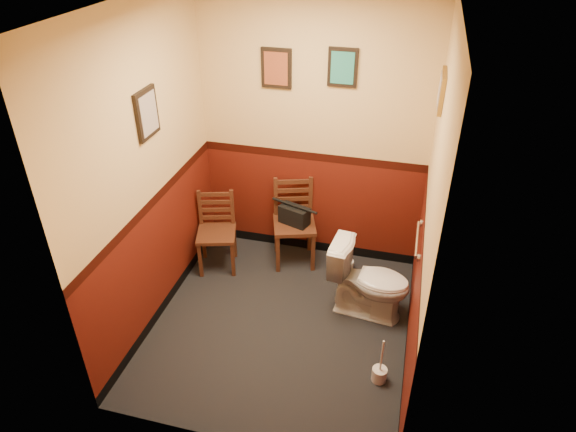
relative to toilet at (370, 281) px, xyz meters
name	(u,v)px	position (x,y,z in m)	size (l,w,h in m)	color
floor	(281,324)	(-0.72, -0.37, -0.35)	(2.20, 2.40, 0.00)	black
ceiling	(278,4)	(-0.72, -0.37, 2.35)	(2.20, 2.40, 0.00)	silver
wall_back	(313,133)	(-0.72, 0.83, 1.00)	(2.20, 2.70, 0.00)	#53140B
wall_front	(224,295)	(-0.72, -1.57, 1.00)	(2.20, 2.70, 0.00)	#53140B
wall_left	(148,177)	(-1.82, -0.37, 1.00)	(2.40, 2.70, 0.00)	#53140B
wall_right	(428,213)	(0.38, -0.37, 1.00)	(2.40, 2.70, 0.00)	#53140B
grab_bar	(418,239)	(0.35, -0.12, 0.60)	(0.05, 0.56, 0.06)	silver
framed_print_back_a	(276,68)	(-1.07, 0.81, 1.60)	(0.28, 0.04, 0.36)	black
framed_print_back_b	(343,67)	(-0.47, 0.81, 1.65)	(0.26, 0.04, 0.34)	black
framed_print_left	(147,114)	(-1.80, -0.27, 1.50)	(0.04, 0.30, 0.38)	black
framed_print_right	(442,91)	(0.36, 0.23, 1.70)	(0.04, 0.34, 0.28)	olive
toilet	(370,281)	(0.00, 0.00, 0.00)	(0.40, 0.72, 0.71)	white
toilet_brush	(379,374)	(0.19, -0.77, -0.29)	(0.12, 0.12, 0.43)	silver
chair_left	(217,232)	(-1.58, 0.33, 0.05)	(0.47, 0.47, 0.81)	#532919
chair_right	(294,222)	(-0.85, 0.63, 0.09)	(0.52, 0.52, 0.89)	#532919
handbag	(294,215)	(-0.84, 0.59, 0.20)	(0.33, 0.24, 0.22)	black
tp_stack	(341,262)	(-0.33, 0.57, -0.26)	(0.25, 0.13, 0.22)	silver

